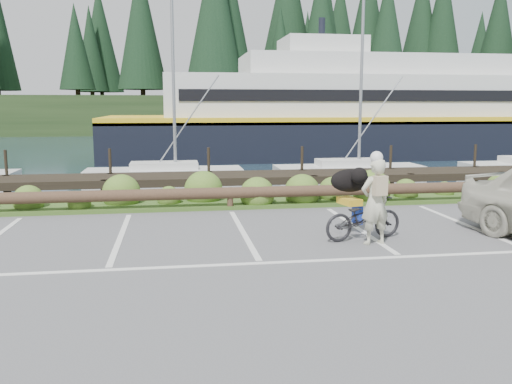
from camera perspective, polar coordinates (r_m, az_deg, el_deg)
ground at (r=9.94m, az=0.10°, el=-6.87°), size 72.00×72.00×0.00m
harbor_backdrop at (r=87.92m, az=-7.60°, el=7.27°), size 170.00×160.00×30.00m
vegetation_strip at (r=15.05m, az=-3.01°, el=-1.17°), size 34.00×1.60×0.10m
log_rail at (r=14.38m, az=-2.73°, el=-1.86°), size 32.00×0.30×0.60m
bicycle at (r=11.33m, az=11.23°, el=-2.68°), size 1.82×0.96×0.91m
cyclist at (r=10.92m, az=12.42°, el=-1.01°), size 0.70×0.54×1.71m
dog at (r=11.68m, az=9.88°, el=1.20°), size 0.59×0.92×0.49m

